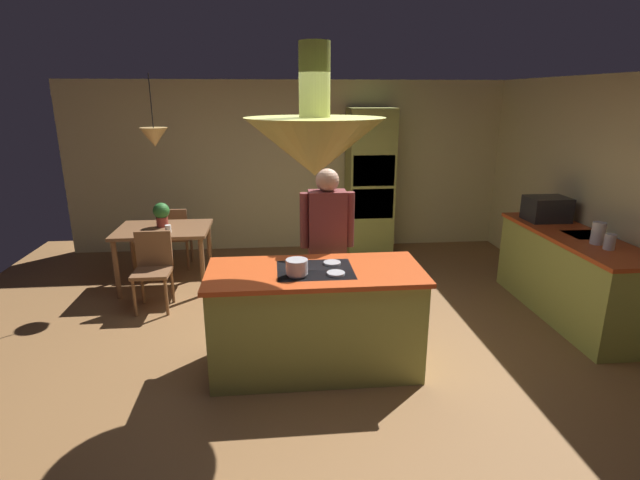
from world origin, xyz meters
TOP-DOWN VIEW (x-y plane):
  - ground at (0.00, 0.00)m, footprint 8.16×8.16m
  - wall_back at (0.00, 3.45)m, footprint 6.80×0.10m
  - wall_right at (3.25, 0.40)m, footprint 0.10×7.20m
  - kitchen_island at (0.00, -0.20)m, footprint 1.83×0.83m
  - counter_run_right at (2.84, 0.60)m, footprint 0.73×2.08m
  - oven_tower at (1.10, 3.04)m, footprint 0.66×0.62m
  - dining_table at (-1.70, 1.90)m, footprint 1.12×0.84m
  - person_at_island at (0.18, 0.48)m, footprint 0.53×0.22m
  - range_hood at (0.00, -0.20)m, footprint 1.10×1.10m
  - pendant_light_over_table at (-1.70, 1.90)m, footprint 0.32×0.32m
  - chair_facing_island at (-1.70, 1.26)m, footprint 0.40×0.40m
  - chair_by_back_wall at (-1.70, 2.54)m, footprint 0.40×0.40m
  - potted_plant_on_table at (-1.72, 1.98)m, footprint 0.20×0.20m
  - cup_on_table at (-1.59, 1.69)m, footprint 0.07×0.07m
  - canister_flour at (2.84, 0.09)m, footprint 0.10×0.10m
  - canister_sugar at (2.84, 0.27)m, footprint 0.13×0.13m
  - microwave_on_counter at (2.84, 1.21)m, footprint 0.46×0.36m
  - cooking_pot_on_cooktop at (-0.16, -0.33)m, footprint 0.18×0.18m

SIDE VIEW (x-z plane):
  - ground at x=0.00m, z-range 0.00..0.00m
  - kitchen_island at x=0.00m, z-range -0.01..0.93m
  - counter_run_right at x=2.84m, z-range 0.01..0.93m
  - chair_facing_island at x=-1.70m, z-range 0.07..0.94m
  - chair_by_back_wall at x=-1.70m, z-range 0.07..0.94m
  - dining_table at x=-1.70m, z-range 0.28..1.04m
  - cup_on_table at x=-1.59m, z-range 0.76..0.85m
  - potted_plant_on_table at x=-1.72m, z-range 0.78..1.08m
  - person_at_island at x=0.18m, z-range 0.12..1.80m
  - canister_flour at x=2.84m, z-range 0.92..1.07m
  - cooking_pot_on_cooktop at x=-0.16m, z-range 0.94..1.06m
  - canister_sugar at x=2.84m, z-range 0.92..1.14m
  - microwave_on_counter at x=2.84m, z-range 0.92..1.20m
  - oven_tower at x=1.10m, z-range 0.00..2.16m
  - wall_back at x=0.00m, z-range 0.00..2.55m
  - wall_right at x=3.25m, z-range 0.00..2.55m
  - pendant_light_over_table at x=-1.70m, z-range 1.45..2.27m
  - range_hood at x=0.00m, z-range 1.47..2.47m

